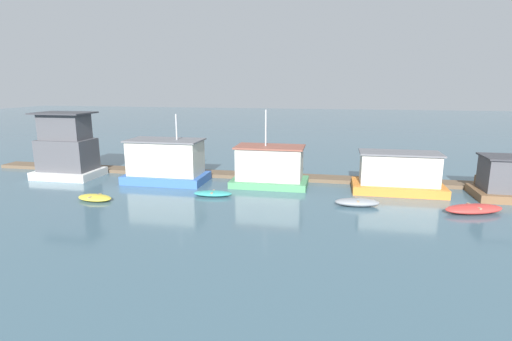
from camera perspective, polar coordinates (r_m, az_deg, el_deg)
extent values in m
plane|color=#426070|center=(31.95, 0.35, -2.08)|extent=(200.00, 200.00, 0.00)
cube|color=brown|center=(34.36, 1.16, -0.79)|extent=(51.00, 1.88, 0.30)
cube|color=white|center=(38.27, -25.11, -0.36)|extent=(5.17, 3.69, 0.64)
cube|color=#4C4C51|center=(37.97, -25.33, 2.07)|extent=(4.33, 2.84, 2.66)
cube|color=#4C4C51|center=(37.67, -25.67, 5.68)|extent=(3.70, 2.22, 2.16)
cube|color=#38383D|center=(37.58, -25.83, 7.40)|extent=(4.63, 3.14, 0.12)
cube|color=#3866B7|center=(33.74, -12.64, -1.02)|extent=(6.55, 3.69, 0.67)
cube|color=beige|center=(33.40, -12.77, 1.82)|extent=(5.71, 2.84, 2.73)
cube|color=slate|center=(33.17, -12.89, 4.24)|extent=(6.01, 3.14, 0.12)
cylinder|color=#B2B2B7|center=(32.64, -11.32, 6.11)|extent=(0.12, 0.12, 2.06)
cube|color=#4C9360|center=(31.84, 1.97, -1.65)|extent=(5.96, 3.61, 0.52)
cube|color=beige|center=(31.51, 1.99, 1.03)|extent=(5.04, 2.69, 2.52)
cube|color=brown|center=(31.27, 2.01, 3.41)|extent=(5.34, 2.99, 0.12)
cylinder|color=#B2B2B7|center=(31.14, 1.40, 6.10)|extent=(0.12, 0.12, 2.82)
cube|color=orange|center=(31.76, 19.55, -2.31)|extent=(6.62, 3.46, 0.62)
cube|color=beige|center=(31.45, 19.73, 0.23)|extent=(5.52, 2.36, 2.26)
cube|color=slate|center=(31.23, 19.89, 2.37)|extent=(5.82, 2.66, 0.12)
ellipsoid|color=yellow|center=(29.96, -22.03, -3.62)|extent=(2.81, 1.85, 0.36)
cube|color=#997F60|center=(29.93, -22.05, -3.39)|extent=(0.36, 1.20, 0.08)
ellipsoid|color=teal|center=(28.97, -6.19, -3.29)|extent=(2.87, 1.44, 0.37)
cube|color=#997F60|center=(28.93, -6.20, -3.04)|extent=(0.27, 0.98, 0.08)
ellipsoid|color=gray|center=(27.31, 14.24, -4.42)|extent=(3.01, 1.48, 0.51)
cube|color=#997F60|center=(27.27, 14.26, -4.06)|extent=(0.25, 1.04, 0.08)
ellipsoid|color=red|center=(28.55, 28.67, -4.84)|extent=(4.07, 2.65, 0.53)
cube|color=#997F60|center=(28.50, 28.71, -4.48)|extent=(0.56, 1.22, 0.08)
cylinder|color=brown|center=(34.26, 28.86, -1.58)|extent=(0.25, 0.25, 1.25)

